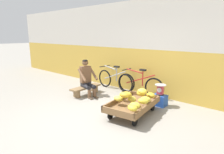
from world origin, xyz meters
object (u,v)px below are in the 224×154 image
bicycle_near_left (114,80)px  bicycle_far_left (140,84)px  low_bench (86,89)px  vendor_seated (87,78)px  banana_cart (133,105)px  weighing_scale (160,90)px  plastic_crate (160,100)px

bicycle_near_left → bicycle_far_left: 1.01m
low_bench → vendor_seated: vendor_seated is taller
bicycle_near_left → bicycle_far_left: same height
bicycle_near_left → banana_cart: bearing=-37.8°
vendor_seated → weighing_scale: bearing=17.8°
vendor_seated → bicycle_near_left: 1.11m
bicycle_far_left → vendor_seated: bearing=-137.7°
weighing_scale → bicycle_far_left: bearing=155.6°
low_bench → bicycle_far_left: bicycle_far_left is taller
vendor_seated → plastic_crate: 2.33m
vendor_seated → bicycle_far_left: 1.69m
weighing_scale → bicycle_near_left: size_ratio=0.18×
weighing_scale → bicycle_near_left: 1.98m
low_bench → bicycle_near_left: 1.10m
banana_cart → bicycle_near_left: size_ratio=0.93×
banana_cart → low_bench: size_ratio=1.40×
low_bench → vendor_seated: (0.09, -0.02, 0.37)m
plastic_crate → bicycle_far_left: bicycle_far_left is taller
low_bench → plastic_crate: (2.26, 0.68, -0.05)m
banana_cart → bicycle_near_left: bearing=142.2°
plastic_crate → weighing_scale: size_ratio=1.20×
vendor_seated → bicycle_near_left: size_ratio=0.69×
weighing_scale → low_bench: bearing=-163.3°
bicycle_near_left → weighing_scale: bearing=-10.6°
low_bench → vendor_seated: 0.38m
weighing_scale → plastic_crate: bearing=90.0°
plastic_crate → bicycle_far_left: (-0.94, 0.43, 0.20)m
vendor_seated → plastic_crate: vendor_seated is taller
banana_cart → low_bench: banana_cart is taller
banana_cart → vendor_seated: bearing=171.7°
banana_cart → low_bench: 2.09m
bicycle_far_left → plastic_crate: bearing=-24.4°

